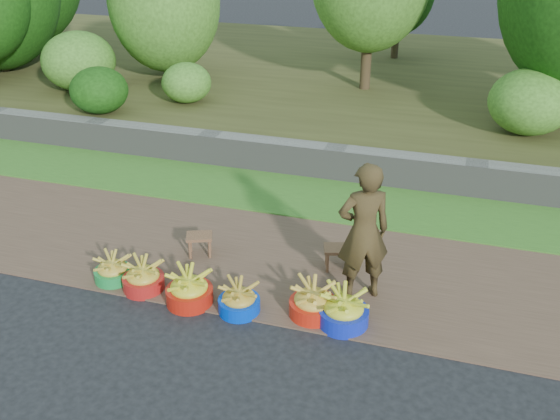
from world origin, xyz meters
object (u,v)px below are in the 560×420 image
(basin_d, at_px, (239,300))
(vendor_woman, at_px, (364,232))
(basin_a, at_px, (113,270))
(basin_e, at_px, (313,302))
(stool_right, at_px, (338,252))
(basin_c, at_px, (189,289))
(basin_f, at_px, (343,310))
(stool_left, at_px, (199,239))
(basin_b, at_px, (143,278))

(basin_d, bearing_deg, vendor_woman, 30.15)
(basin_a, bearing_deg, basin_e, 0.94)
(stool_right, bearing_deg, basin_c, -140.94)
(basin_f, height_order, vendor_woman, vendor_woman)
(stool_left, bearing_deg, basin_e, -25.31)
(basin_d, bearing_deg, stool_left, 132.71)
(basin_a, distance_m, vendor_woman, 3.08)
(basin_a, xyz_separation_m, basin_c, (1.08, -0.14, 0.03))
(basin_b, relative_size, basin_d, 1.05)
(basin_a, height_order, basin_c, basin_c)
(basin_b, distance_m, basin_d, 1.25)
(basin_a, xyz_separation_m, basin_e, (2.51, 0.04, 0.03))
(basin_a, relative_size, stool_right, 1.12)
(basin_a, distance_m, basin_d, 1.70)
(basin_d, height_order, basin_f, basin_f)
(stool_right, height_order, vendor_woman, vendor_woman)
(basin_f, bearing_deg, basin_a, 179.71)
(basin_d, relative_size, basin_e, 0.88)
(stool_right, relative_size, vendor_woman, 0.24)
(basin_e, xyz_separation_m, stool_left, (-1.74, 0.82, 0.07))
(basin_d, distance_m, vendor_woman, 1.60)
(basin_b, distance_m, vendor_woman, 2.67)
(stool_left, height_order, vendor_woman, vendor_woman)
(stool_left, bearing_deg, vendor_woman, -7.17)
(basin_d, bearing_deg, stool_right, 53.81)
(basin_c, xyz_separation_m, stool_right, (1.48, 1.20, 0.08))
(basin_b, distance_m, basin_f, 2.43)
(basin_a, xyz_separation_m, stool_right, (2.57, 1.06, 0.11))
(basin_b, relative_size, stool_right, 1.23)
(basin_d, relative_size, vendor_woman, 0.28)
(stool_right, bearing_deg, vendor_woman, -51.58)
(basin_e, bearing_deg, basin_f, -8.93)
(basin_c, distance_m, stool_right, 1.91)
(basin_e, distance_m, vendor_woman, 0.97)
(vendor_woman, bearing_deg, stool_right, -78.38)
(stool_left, height_order, stool_right, stool_right)
(basin_a, bearing_deg, vendor_woman, 11.37)
(basin_e, xyz_separation_m, stool_right, (0.05, 1.02, 0.08))
(basin_a, height_order, basin_e, basin_e)
(stool_right, xyz_separation_m, vendor_woman, (0.37, -0.47, 0.59))
(basin_e, height_order, stool_left, basin_e)
(basin_c, relative_size, vendor_woman, 0.33)
(basin_d, xyz_separation_m, basin_e, (0.82, 0.17, 0.02))
(basin_e, relative_size, basin_f, 0.97)
(basin_c, xyz_separation_m, basin_d, (0.61, 0.01, -0.02))
(basin_b, distance_m, basin_c, 0.65)
(basin_e, bearing_deg, stool_left, 154.69)
(basin_a, relative_size, vendor_woman, 0.27)
(vendor_woman, bearing_deg, basin_a, -15.43)
(stool_right, bearing_deg, basin_b, -152.30)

